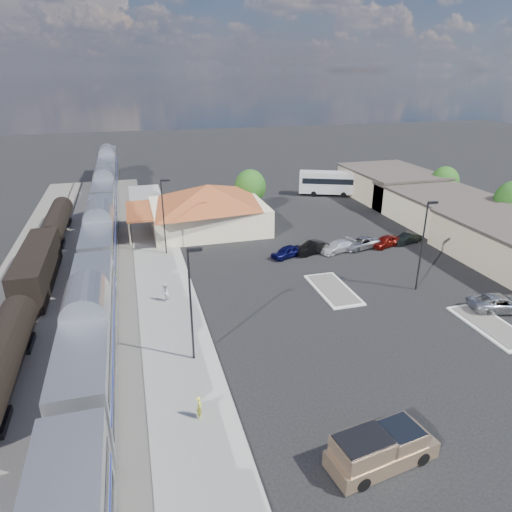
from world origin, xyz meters
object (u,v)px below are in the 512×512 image
object	(u,v)px
pickup_truck	(382,448)
suv	(500,303)
coach_bus	(336,182)
station_depot	(208,207)

from	to	relation	value
pickup_truck	suv	xyz separation A→B (m)	(19.18, 12.60, -0.26)
suv	coach_bus	xyz separation A→B (m)	(3.27, 41.81, 1.58)
station_depot	suv	world-z (taller)	station_depot
suv	coach_bus	world-z (taller)	coach_bus
station_depot	coach_bus	size ratio (longest dim) A/B	1.44
suv	coach_bus	bearing A→B (deg)	8.20
suv	coach_bus	distance (m)	41.97
pickup_truck	suv	size ratio (longest dim) A/B	1.18
pickup_truck	coach_bus	distance (m)	58.88
pickup_truck	coach_bus	bearing A→B (deg)	-31.23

